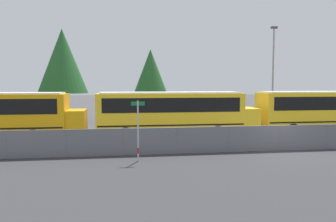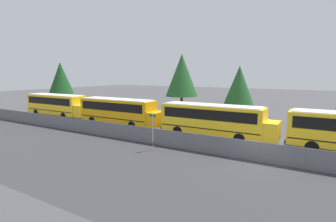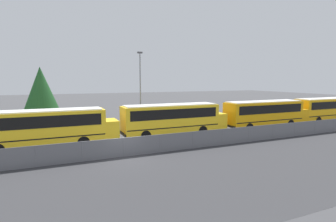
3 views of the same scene
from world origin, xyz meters
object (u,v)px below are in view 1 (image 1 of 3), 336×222
(school_bus_3, at_px, (327,109))
(tree_1, at_px, (62,61))
(street_sign, at_px, (138,129))
(school_bus_2, at_px, (174,111))
(tree_2, at_px, (151,75))
(light_pole, at_px, (273,72))

(school_bus_3, xyz_separation_m, tree_1, (-21.88, 10.72, 4.23))
(street_sign, bearing_deg, school_bus_2, 66.29)
(tree_2, bearing_deg, school_bus_2, -86.53)
(tree_2, bearing_deg, light_pole, -23.61)
(light_pole, bearing_deg, school_bus_2, -149.84)
(school_bus_2, height_order, tree_1, tree_1)
(school_bus_3, height_order, tree_2, tree_2)
(light_pole, height_order, tree_2, light_pole)
(school_bus_3, bearing_deg, street_sign, -155.37)
(school_bus_2, xyz_separation_m, light_pole, (10.55, 6.13, 3.04))
(school_bus_3, distance_m, light_pole, 6.77)
(school_bus_2, relative_size, tree_2, 1.55)
(street_sign, xyz_separation_m, tree_1, (-6.64, 17.71, 4.61))
(tree_1, bearing_deg, school_bus_3, -26.11)
(school_bus_2, relative_size, school_bus_3, 1.00)
(school_bus_2, relative_size, tree_1, 1.24)
(street_sign, relative_size, tree_1, 0.33)
(street_sign, bearing_deg, light_pole, 43.48)
(tree_1, bearing_deg, school_bus_2, -49.20)
(tree_2, bearing_deg, school_bus_3, -39.43)
(light_pole, relative_size, tree_1, 0.98)
(school_bus_3, relative_size, street_sign, 3.76)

